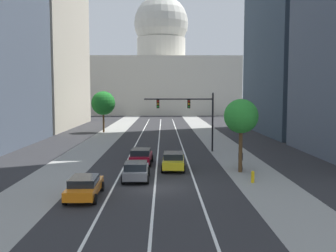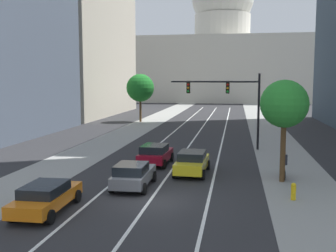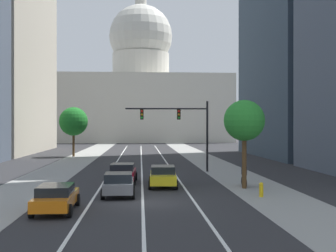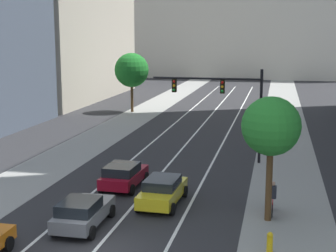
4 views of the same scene
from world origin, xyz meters
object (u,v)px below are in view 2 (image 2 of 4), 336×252
capitol_building (222,55)px  cyclist (284,165)px  car_yellow (192,162)px  street_tree_mid_left (140,88)px  fire_hydrant (293,191)px  car_orange (46,197)px  car_gray (133,175)px  traffic_signal_mast (230,96)px  car_crimson (155,154)px  street_tree_mid_right (284,105)px

capitol_building → cyclist: (7.30, -91.22, -12.21)m
car_yellow → street_tree_mid_left: 33.54m
fire_hydrant → cyclist: bearing=89.5°
capitol_building → street_tree_mid_left: 60.83m
car_orange → car_gray: car_gray is taller
traffic_signal_mast → fire_hydrant: 16.12m
car_crimson → fire_hydrant: bearing=-128.2°
fire_hydrant → car_gray: bearing=173.8°
car_crimson → car_yellow: bearing=-127.3°
car_orange → street_tree_mid_right: bearing=-57.4°
traffic_signal_mast → street_tree_mid_left: street_tree_mid_left is taller
car_gray → car_yellow: bearing=-36.8°
car_yellow → car_gray: bearing=145.8°
car_gray → fire_hydrant: size_ratio=4.66×
traffic_signal_mast → street_tree_mid_left: 25.04m
capitol_building → street_tree_mid_right: capitol_building is taller
cyclist → car_gray: bearing=113.8°
car_orange → car_yellow: size_ratio=1.05×
car_orange → cyclist: (11.73, 8.59, 0.12)m
car_orange → street_tree_mid_right: street_tree_mid_right is taller
car_yellow → fire_hydrant: 7.64m
car_orange → car_gray: size_ratio=1.11×
capitol_building → fire_hydrant: size_ratio=51.99×
car_orange → fire_hydrant: (11.69, 3.86, -0.27)m
car_crimson → street_tree_mid_left: bearing=17.5°
car_crimson → street_tree_mid_left: size_ratio=0.59×
traffic_signal_mast → capitol_building: bearing=92.7°
traffic_signal_mast → cyclist: traffic_signal_mast is taller
capitol_building → street_tree_mid_right: bearing=-85.6°
capitol_building → fire_hydrant: bearing=-85.7°
fire_hydrant → street_tree_mid_left: (-16.75, 36.42, 4.47)m
car_orange → fire_hydrant: 12.31m
car_crimson → traffic_signal_mast: bearing=-32.0°
car_gray → traffic_signal_mast: (5.23, 14.21, 3.91)m
street_tree_mid_right → car_yellow: bearing=168.0°
car_crimson → traffic_signal_mast: (5.23, 7.74, 3.90)m
fire_hydrant → cyclist: (0.04, 4.73, 0.39)m
car_gray → street_tree_mid_right: street_tree_mid_right is taller
car_gray → cyclist: (8.77, 3.77, 0.08)m
car_yellow → street_tree_mid_left: (-10.97, 31.42, 4.15)m
capitol_building → car_yellow: 91.79m
car_yellow → fire_hydrant: size_ratio=4.90×
capitol_building → car_crimson: (-1.48, -88.53, -12.28)m
car_yellow → cyclist: 5.83m
traffic_signal_mast → car_yellow: bearing=-102.6°
traffic_signal_mast → street_tree_mid_right: bearing=-73.6°
cyclist → fire_hydrant: bearing=-180.0°
car_gray → traffic_signal_mast: traffic_signal_mast is taller
car_gray → traffic_signal_mast: bearing=-20.9°
car_orange → car_crimson: bearing=-15.7°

